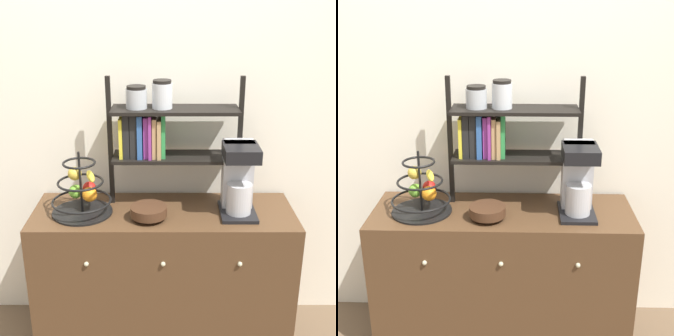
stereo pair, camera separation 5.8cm
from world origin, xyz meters
TOP-DOWN VIEW (x-y plane):
  - wall_back at (0.00, 0.51)m, footprint 7.00×0.05m
  - sideboard at (0.00, 0.23)m, footprint 1.36×0.49m
  - coffee_maker at (0.38, 0.23)m, footprint 0.18×0.25m
  - fruit_stand at (-0.42, 0.22)m, footprint 0.31×0.31m
  - wooden_bowl at (-0.07, 0.14)m, footprint 0.18×0.18m
  - shelf_hutch at (-0.04, 0.34)m, footprint 0.70×0.20m

SIDE VIEW (x-z plane):
  - sideboard at x=0.00m, z-range 0.00..0.78m
  - wooden_bowl at x=-0.07m, z-range 0.79..0.86m
  - fruit_stand at x=-0.42m, z-range 0.72..1.06m
  - coffee_maker at x=0.38m, z-range 0.78..1.16m
  - shelf_hutch at x=-0.04m, z-range 0.86..1.54m
  - wall_back at x=0.00m, z-range 0.00..2.60m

